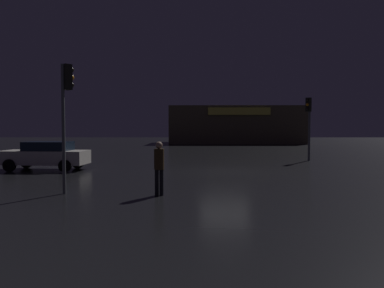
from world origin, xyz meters
The scene contains 6 objects.
ground_plane centered at (0.00, 0.00, 0.00)m, with size 120.00×120.00×0.00m, color black.
store_building centered at (4.11, 33.70, 2.54)m, with size 18.22×9.29×5.07m.
traffic_signal_main centered at (6.16, 6.23, 2.97)m, with size 0.42×0.42×4.28m.
traffic_signal_opposite centered at (-6.01, -6.30, 3.37)m, with size 0.42×0.42×4.49m.
car_near centered at (-9.58, 0.69, 0.80)m, with size 4.62×2.19×1.53m.
pedestrian centered at (-2.76, -6.69, 1.08)m, with size 0.36×0.36×1.83m.
Camera 1 is at (-1.53, -19.30, 2.35)m, focal length 35.11 mm.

